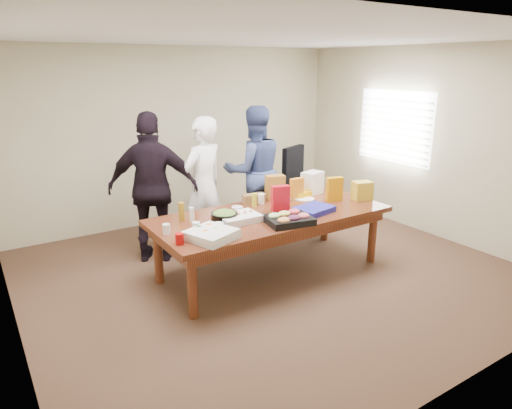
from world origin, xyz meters
TOP-DOWN VIEW (x-y plane):
  - floor at (0.00, 0.00)m, footprint 5.50×5.00m
  - ceiling at (0.00, 0.00)m, footprint 5.50×5.00m
  - wall_back at (0.00, 2.50)m, footprint 5.50×0.04m
  - wall_front at (0.00, -2.50)m, footprint 5.50×0.04m
  - wall_right at (2.75, 0.00)m, footprint 0.04×5.00m
  - window_panel at (2.72, 0.60)m, footprint 0.03×1.40m
  - window_blinds at (2.68, 0.60)m, footprint 0.04×1.36m
  - conference_table at (0.00, 0.00)m, footprint 2.80×1.20m
  - office_chair at (1.18, 0.90)m, footprint 0.80×0.80m
  - person_center at (-0.39, 0.99)m, footprint 0.77×0.63m
  - person_right at (0.58, 1.28)m, footprint 1.07×0.93m
  - person_left at (-1.01, 1.12)m, footprint 1.19×0.95m
  - veggie_tray at (-0.92, -0.27)m, footprint 0.48×0.41m
  - fruit_tray at (-0.04, -0.40)m, footprint 0.56×0.47m
  - sheet_cake at (-0.47, -0.04)m, footprint 0.45×0.35m
  - salad_bowl at (-0.60, 0.05)m, footprint 0.31×0.31m
  - chip_bag_blue at (0.44, -0.24)m, footprint 0.49×0.41m
  - chip_bag_red at (0.14, 0.02)m, footprint 0.23×0.14m
  - chip_bag_yellow at (0.96, -0.02)m, footprint 0.22×0.13m
  - chip_bag_orange at (0.62, 0.31)m, footprint 0.18×0.08m
  - mayo_jar at (0.11, 0.38)m, footprint 0.08×0.08m
  - mustard_bottle at (-0.02, 0.34)m, footprint 0.07×0.07m
  - dressing_bottle at (-0.99, 0.32)m, footprint 0.09×0.09m
  - ranch_bottle at (-0.91, 0.23)m, footprint 0.07×0.07m
  - banana_bunch at (0.72, 0.33)m, footprint 0.23×0.14m
  - bread_loaf at (0.06, 0.46)m, footprint 0.30×0.17m
  - kraft_bag at (0.38, 0.46)m, footprint 0.27×0.20m
  - red_cup at (-1.30, -0.31)m, footprint 0.10×0.10m
  - clear_cup_a at (-1.02, -0.11)m, footprint 0.10×0.10m
  - clear_cup_b at (-1.30, 0.02)m, footprint 0.09×0.09m
  - pizza_box_lower at (-0.98, -0.36)m, footprint 0.54×0.54m
  - pizza_box_upper at (-0.98, -0.37)m, footprint 0.54×0.54m
  - plate_a at (0.69, 0.23)m, footprint 0.27×0.27m
  - plate_b at (0.64, 0.35)m, footprint 0.23×0.23m
  - dip_bowl_a at (0.36, 0.26)m, footprint 0.19×0.19m
  - dip_bowl_b at (-0.30, 0.29)m, footprint 0.17×0.17m
  - grocery_bag_white at (0.95, 0.41)m, footprint 0.32×0.27m
  - grocery_bag_yellow at (1.30, -0.17)m, footprint 0.27×0.22m

SIDE VIEW (x-z plane):
  - floor at x=0.00m, z-range -0.02..0.00m
  - conference_table at x=0.00m, z-range 0.00..0.75m
  - office_chair at x=1.18m, z-range 0.00..1.21m
  - plate_a at x=0.69m, z-range 0.75..0.76m
  - plate_b at x=0.64m, z-range 0.75..0.76m
  - pizza_box_lower at x=-0.98m, z-range 0.75..0.80m
  - dip_bowl_b at x=-0.30m, z-range 0.75..0.80m
  - veggie_tray at x=-0.92m, z-range 0.75..0.81m
  - dip_bowl_a at x=0.36m, z-range 0.75..0.81m
  - chip_bag_blue at x=0.44m, z-range 0.75..0.82m
  - fruit_tray at x=-0.04m, z-range 0.75..0.82m
  - banana_bunch at x=0.72m, z-range 0.75..0.83m
  - sheet_cake at x=-0.47m, z-range 0.75..0.83m
  - salad_bowl at x=-0.60m, z-range 0.75..0.85m
  - clear_cup_b at x=-1.30m, z-range 0.75..0.86m
  - red_cup at x=-1.30m, z-range 0.75..0.86m
  - bread_loaf at x=0.06m, z-range 0.75..0.86m
  - clear_cup_a at x=-1.02m, z-range 0.75..0.86m
  - mayo_jar at x=0.11m, z-range 0.75..0.88m
  - pizza_box_upper at x=-0.98m, z-range 0.80..0.85m
  - mustard_bottle at x=-0.02m, z-range 0.75..0.91m
  - ranch_bottle at x=-0.91m, z-range 0.75..0.91m
  - dressing_bottle at x=-0.99m, z-range 0.75..0.96m
  - grocery_bag_yellow at x=1.30m, z-range 0.75..0.99m
  - chip_bag_orange at x=0.62m, z-range 0.75..1.02m
  - grocery_bag_white at x=0.95m, z-range 0.75..1.05m
  - chip_bag_red at x=0.14m, z-range 0.75..1.06m
  - chip_bag_yellow at x=0.96m, z-range 0.75..1.06m
  - person_center at x=-0.39m, z-range 0.00..1.81m
  - kraft_bag at x=0.38m, z-range 0.75..1.06m
  - person_right at x=0.58m, z-range 0.00..1.88m
  - person_left at x=-1.01m, z-range 0.00..1.89m
  - wall_back at x=0.00m, z-range 0.00..2.70m
  - wall_front at x=0.00m, z-range 0.00..2.70m
  - wall_right at x=2.75m, z-range 0.00..2.70m
  - window_panel at x=2.72m, z-range 0.95..2.05m
  - window_blinds at x=2.68m, z-range 1.00..2.00m
  - ceiling at x=0.00m, z-range 2.70..2.72m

